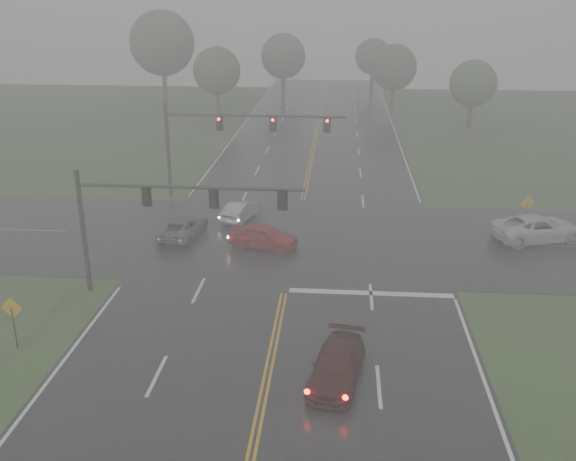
# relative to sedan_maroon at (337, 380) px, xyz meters

# --- Properties ---
(main_road) EXTENTS (18.00, 160.00, 0.02)m
(main_road) POSITION_rel_sedan_maroon_xyz_m (-2.82, 13.68, 0.00)
(main_road) COLOR black
(main_road) RESTS_ON ground
(cross_street) EXTENTS (120.00, 14.00, 0.02)m
(cross_street) POSITION_rel_sedan_maroon_xyz_m (-2.82, 15.68, 0.00)
(cross_street) COLOR black
(cross_street) RESTS_ON ground
(stop_bar) EXTENTS (8.50, 0.50, 0.01)m
(stop_bar) POSITION_rel_sedan_maroon_xyz_m (1.68, 8.08, 0.00)
(stop_bar) COLOR silver
(stop_bar) RESTS_ON ground
(sedan_maroon) EXTENTS (2.64, 4.84, 1.33)m
(sedan_maroon) POSITION_rel_sedan_maroon_xyz_m (0.00, 0.00, 0.00)
(sedan_maroon) COLOR #320A09
(sedan_maroon) RESTS_ON ground
(sedan_red) EXTENTS (4.55, 2.61, 1.46)m
(sedan_red) POSITION_rel_sedan_maroon_xyz_m (-4.62, 14.00, 0.00)
(sedan_red) COLOR #A00E11
(sedan_red) RESTS_ON ground
(sedan_silver) EXTENTS (2.45, 4.15, 1.29)m
(sedan_silver) POSITION_rel_sedan_maroon_xyz_m (-6.78, 18.96, 0.00)
(sedan_silver) COLOR #9B9EA2
(sedan_silver) RESTS_ON ground
(car_grey) EXTENTS (2.77, 4.84, 1.27)m
(car_grey) POSITION_rel_sedan_maroon_xyz_m (-9.96, 15.41, 0.00)
(car_grey) COLOR #505257
(car_grey) RESTS_ON ground
(pickup_white) EXTENTS (6.30, 4.22, 1.60)m
(pickup_white) POSITION_rel_sedan_maroon_xyz_m (12.38, 16.59, 0.00)
(pickup_white) COLOR silver
(pickup_white) RESTS_ON ground
(signal_gantry_near) EXTENTS (11.42, 0.29, 6.53)m
(signal_gantry_near) POSITION_rel_sedan_maroon_xyz_m (-9.53, 7.31, 4.58)
(signal_gantry_near) COLOR black
(signal_gantry_near) RESTS_ON ground
(signal_gantry_far) EXTENTS (13.36, 0.36, 7.06)m
(signal_gantry_far) POSITION_rel_sedan_maroon_xyz_m (-8.85, 24.11, 4.99)
(signal_gantry_far) COLOR black
(signal_gantry_far) RESTS_ON ground
(sign_diamond_west) EXTENTS (1.01, 0.18, 2.45)m
(sign_diamond_west) POSITION_rel_sedan_maroon_xyz_m (-14.04, 1.38, 1.65)
(sign_diamond_west) COLOR black
(sign_diamond_west) RESTS_ON ground
(sign_diamond_east) EXTENTS (0.97, 0.27, 2.38)m
(sign_diamond_east) POSITION_rel_sedan_maroon_xyz_m (12.10, 18.45, 1.60)
(sign_diamond_east) COLOR black
(sign_diamond_east) RESTS_ON ground
(tree_nw_a) EXTENTS (5.80, 5.80, 8.52)m
(tree_nw_a) POSITION_rel_sedan_maroon_xyz_m (-15.47, 57.17, 5.60)
(tree_nw_a) COLOR #312820
(tree_nw_a) RESTS_ON ground
(tree_ne_a) EXTENTS (5.84, 5.84, 8.57)m
(tree_ne_a) POSITION_rel_sedan_maroon_xyz_m (6.40, 62.51, 5.64)
(tree_ne_a) COLOR #312820
(tree_ne_a) RESTS_ON ground
(tree_n_mid) EXTENTS (6.33, 6.33, 9.30)m
(tree_n_mid) POSITION_rel_sedan_maroon_xyz_m (-8.58, 71.23, 6.11)
(tree_n_mid) COLOR #312820
(tree_n_mid) RESTS_ON ground
(tree_e_near) EXTENTS (5.24, 5.24, 7.69)m
(tree_e_near) POSITION_rel_sedan_maroon_xyz_m (14.46, 51.98, 5.05)
(tree_e_near) COLOR #312820
(tree_e_near) RESTS_ON ground
(tree_nw_b) EXTENTS (8.57, 8.57, 12.59)m
(tree_nw_b) POSITION_rel_sedan_maroon_xyz_m (-24.15, 64.60, 8.29)
(tree_nw_b) COLOR #312820
(tree_nw_b) RESTS_ON ground
(tree_n_far) EXTENTS (5.50, 5.50, 8.08)m
(tree_n_far) POSITION_rel_sedan_maroon_xyz_m (4.49, 80.53, 5.30)
(tree_n_far) COLOR #312820
(tree_n_far) RESTS_ON ground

